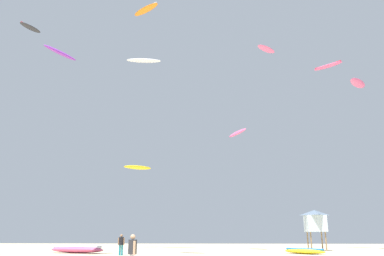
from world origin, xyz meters
name	(u,v)px	position (x,y,z in m)	size (l,w,h in m)	color
person_foreground	(132,251)	(-1.72, 4.72, 0.97)	(0.38, 0.48, 1.66)	silver
person_midground	(121,243)	(-5.76, 19.79, 0.97)	(0.55, 0.38, 1.66)	teal
kite_grounded_near	(304,251)	(9.62, 22.83, 0.23)	(3.59, 3.72, 0.48)	yellow
kite_grounded_mid	(77,250)	(-10.61, 23.28, 0.31)	(5.62, 2.89, 0.69)	#E5598C
lifeguard_tower	(315,221)	(12.54, 30.17, 3.05)	(2.30, 2.30, 4.15)	#8C704C
kite_aloft_0	(266,49)	(7.16, 21.90, 19.05)	(2.26, 2.22, 0.38)	#E5598C
kite_aloft_1	(30,28)	(-20.54, 29.00, 26.34)	(2.10, 3.00, 0.41)	#2D2D33
kite_aloft_2	(138,167)	(-8.19, 37.49, 10.16)	(3.79, 2.83, 0.59)	yellow
kite_aloft_3	(146,10)	(-3.98, 17.60, 21.10)	(2.86, 2.56, 0.41)	orange
kite_aloft_4	(144,61)	(-6.72, 31.55, 22.71)	(4.45, 1.79, 0.59)	white
kite_aloft_5	(60,53)	(-11.17, 16.97, 16.73)	(2.48, 3.47, 0.78)	purple
kite_aloft_6	(237,133)	(4.62, 30.25, 12.81)	(2.52, 3.63, 0.90)	#E5598C
kite_aloft_7	(328,66)	(16.49, 33.36, 22.20)	(3.53, 3.30, 0.49)	#E5598C
kite_aloft_8	(358,83)	(18.88, 30.66, 18.74)	(3.14, 3.28, 0.87)	#E5598C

